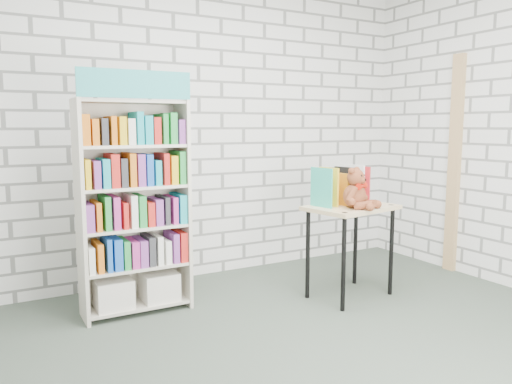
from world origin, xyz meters
TOP-DOWN VIEW (x-y plane):
  - ground at (0.00, 0.00)m, footprint 4.50×4.50m
  - room_shell at (0.00, 0.00)m, footprint 4.52×4.02m
  - bookshelf at (-0.81, 1.36)m, footprint 0.81×0.31m
  - display_table at (0.85, 0.83)m, footprint 0.79×0.61m
  - table_books at (0.83, 0.94)m, footprint 0.53×0.30m
  - teddy_bear at (0.81, 0.71)m, footprint 0.31×0.30m
  - door_trim at (2.23, 0.95)m, footprint 0.05×0.12m

SIDE VIEW (x-z plane):
  - ground at x=0.00m, z-range 0.00..0.00m
  - display_table at x=0.85m, z-range 0.28..1.05m
  - bookshelf at x=-0.81m, z-range -0.08..1.74m
  - teddy_bear at x=0.81m, z-range 0.74..1.07m
  - table_books at x=0.83m, z-range 0.77..1.07m
  - door_trim at x=2.23m, z-range 0.00..2.10m
  - room_shell at x=0.00m, z-range 0.38..3.19m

